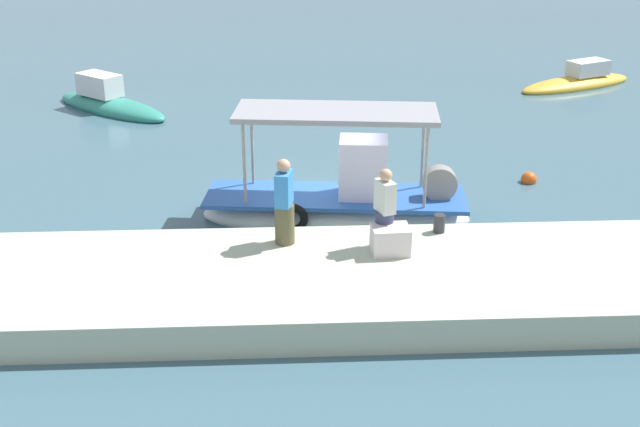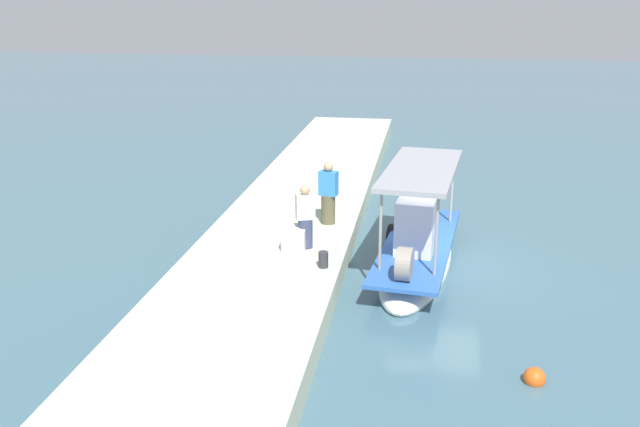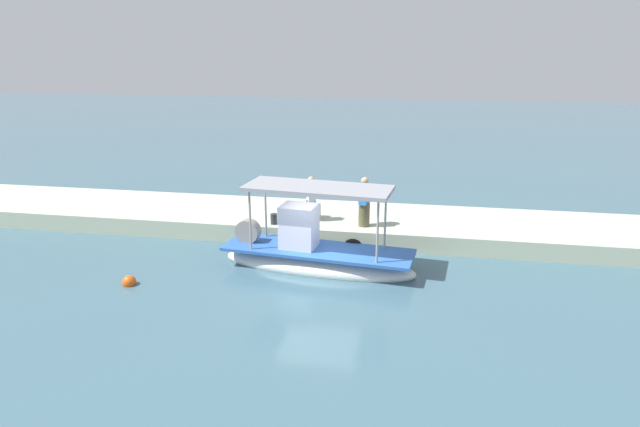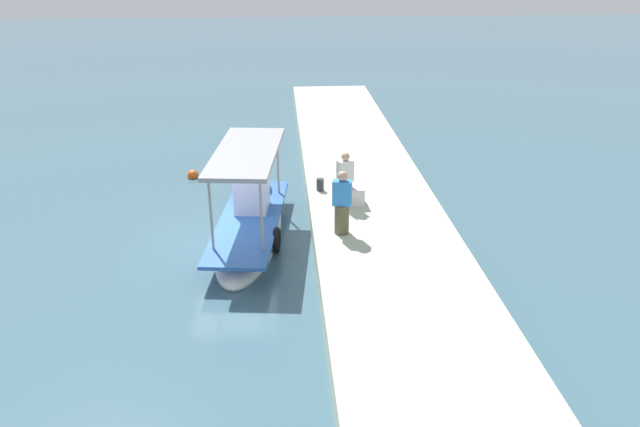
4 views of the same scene
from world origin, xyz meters
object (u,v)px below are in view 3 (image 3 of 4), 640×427
object	(u,v)px
main_fishing_boat	(315,254)
mooring_bollard	(274,219)
marker_buoy	(129,282)
fisherman_by_crate	(364,204)
cargo_crate	(310,211)
fisherman_near_bollard	(311,201)

from	to	relation	value
main_fishing_boat	mooring_bollard	xyz separation A→B (m)	(1.93, -2.18, 0.39)
main_fishing_boat	mooring_bollard	bearing A→B (deg)	-48.53
marker_buoy	mooring_bollard	bearing A→B (deg)	-126.23
fisherman_by_crate	mooring_bollard	xyz separation A→B (m)	(3.24, 0.37, -0.62)
cargo_crate	fisherman_near_bollard	bearing A→B (deg)	109.69
marker_buoy	fisherman_by_crate	bearing A→B (deg)	-143.29
main_fishing_boat	fisherman_near_bollard	size ratio (longest dim) A/B	3.88
fisherman_near_bollard	marker_buoy	size ratio (longest dim) A/B	4.00
main_fishing_boat	marker_buoy	xyz separation A→B (m)	(5.23, 2.32, -0.39)
mooring_bollard	marker_buoy	xyz separation A→B (m)	(3.30, 4.50, -0.77)
fisherman_near_bollard	fisherman_by_crate	size ratio (longest dim) A/B	0.93
fisherman_near_bollard	cargo_crate	bearing A→B (deg)	-70.31
main_fishing_boat	fisherman_near_bollard	distance (m)	3.07
fisherman_by_crate	main_fishing_boat	bearing A→B (deg)	62.85
fisherman_by_crate	marker_buoy	size ratio (longest dim) A/B	4.31
fisherman_by_crate	cargo_crate	size ratio (longest dim) A/B	2.44
fisherman_near_bollard	mooring_bollard	distance (m)	1.52
fisherman_by_crate	cargo_crate	world-z (taller)	fisherman_by_crate
cargo_crate	marker_buoy	world-z (taller)	cargo_crate
cargo_crate	mooring_bollard	bearing A→B (deg)	38.82
fisherman_near_bollard	fisherman_by_crate	bearing A→B (deg)	171.58
main_fishing_boat	mooring_bollard	size ratio (longest dim) A/B	16.60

